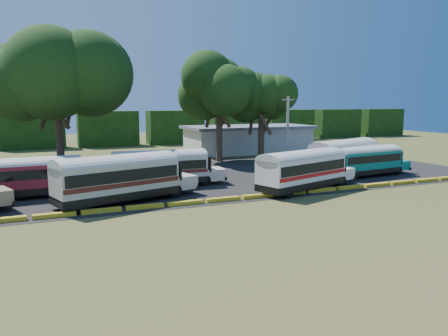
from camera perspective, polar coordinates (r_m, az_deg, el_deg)
name	(u,v)px	position (r m, az deg, el deg)	size (l,w,h in m)	color
ground	(209,206)	(31.91, -1.94, -4.98)	(160.00, 160.00, 0.00)	#3F521B
asphalt_strip	(175,179)	(43.36, -6.46, -1.39)	(64.00, 24.00, 0.02)	black
curb	(204,201)	(32.79, -2.58, -4.35)	(53.70, 0.45, 0.30)	gold
terminal_building	(248,139)	(65.99, 3.19, 3.84)	(19.00, 9.00, 4.00)	#BBB6AB
treeline_backdrop	(108,129)	(77.87, -14.91, 5.00)	(130.00, 4.00, 6.00)	black
bus_red	(31,174)	(37.57, -23.90, -0.78)	(9.93, 2.95, 3.22)	black
bus_cream_west	(120,176)	(33.31, -13.43, -1.00)	(11.46, 5.78, 3.67)	black
bus_cream_east	(162,166)	(39.26, -8.05, 0.28)	(10.19, 3.12, 3.30)	black
bus_white_red	(304,168)	(37.55, 10.39, 0.02)	(10.93, 5.75, 3.50)	black
bus_white_blue	(345,155)	(47.30, 15.54, 1.69)	(11.35, 6.36, 3.65)	black
bus_teal	(368,159)	(46.66, 18.26, 1.13)	(9.64, 3.32, 3.10)	black
tree_west	(56,71)	(48.85, -21.09, 11.70)	(11.65, 11.65, 14.92)	#3E2C1F
tree_center	(219,84)	(55.44, -0.65, 10.97)	(8.62, 8.62, 13.03)	#3E2C1F
tree_east	(262,100)	(56.37, 4.94, 8.83)	(6.87, 6.87, 10.37)	#3E2C1F
utility_pole	(288,131)	(50.75, 8.30, 4.78)	(1.60, 0.30, 8.17)	gray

